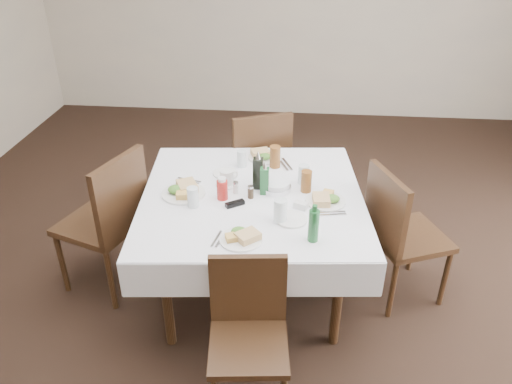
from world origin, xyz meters
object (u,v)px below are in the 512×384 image
Objects in this scene: chair_west at (111,216)px; water_n at (242,159)px; chair_south at (248,324)px; water_w at (193,197)px; dining_table at (252,205)px; chair_east at (398,229)px; water_e at (303,174)px; chair_north at (258,160)px; oil_cruet_green at (265,180)px; coffee_mug at (227,178)px; ketchup_bottle at (222,189)px; oil_cruet_dark at (258,172)px; bread_basket at (276,186)px; green_bottle at (314,225)px; water_s at (280,211)px.

chair_west reaches higher than water_n.
water_w is (-0.40, 0.66, 0.35)m from chair_south.
dining_table is 0.41m from water_w.
chair_south is 7.07× the size of water_n.
dining_table is at bearing -178.36° from chair_east.
water_e is (0.25, 1.00, 0.35)m from chair_south.
dining_table is 12.70× the size of water_n.
water_e is (0.36, -0.70, 0.27)m from chair_north.
coffee_mug is at bearing 161.18° from oil_cruet_green.
water_w is 0.19m from ketchup_bottle.
water_w is 0.46m from oil_cruet_green.
oil_cruet_dark reaches higher than water_n.
bread_basket is (-0.17, -0.11, -0.04)m from water_e.
chair_east is at bearing -18.52° from water_n.
chair_south is 0.83× the size of chair_west.
chair_south reaches higher than dining_table.
water_e is 0.30m from oil_cruet_dark.
bread_basket is 0.84× the size of oil_cruet_green.
bread_basket is (0.09, 0.89, 0.31)m from chair_south.
ketchup_bottle reaches higher than chair_south.
green_bottle reaches higher than dining_table.
chair_west reaches higher than water_s.
green_bottle is (0.23, -0.52, 0.07)m from bread_basket.
coffee_mug is (-0.20, 0.02, -0.06)m from oil_cruet_dark.
chair_east is 0.80m from green_bottle.
chair_east reaches higher than ketchup_bottle.
oil_cruet_dark reaches higher than oil_cruet_green.
water_s reaches higher than water_n.
chair_east is 6.67× the size of water_s.
water_s is (0.13, 0.54, 0.35)m from chair_south.
chair_west is 7.79× the size of water_e.
water_w is at bearing -144.26° from oil_cruet_dark.
ketchup_bottle is (0.75, -0.02, 0.25)m from chair_west.
water_n is at bearing 106.35° from dining_table.
coffee_mug is (-0.25, 0.09, -0.05)m from oil_cruet_green.
oil_cruet_green is at bearing -18.82° from coffee_mug.
water_n is at bearing 129.71° from bread_basket.
water_e is at bearing 16.01° from oil_cruet_dark.
chair_east is at bearing -2.87° from bread_basket.
chair_east is (0.87, 0.85, 0.06)m from chair_south.
dining_table is 0.39m from water_e.
oil_cruet_green reaches higher than coffee_mug.
chair_north is 0.97× the size of chair_west.
water_e is (0.32, 0.17, 0.14)m from dining_table.
coffee_mug is (-0.24, 0.94, 0.33)m from chair_south.
green_bottle reaches higher than water_n.
water_w is 0.48× the size of oil_cruet_dark.
water_e is 0.90× the size of coffee_mug.
water_n is at bearing 114.27° from water_s.
chair_north is 4.44× the size of green_bottle.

